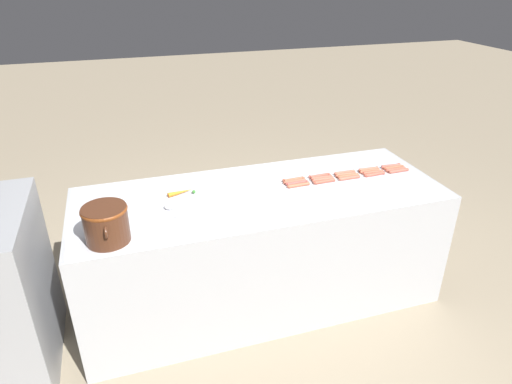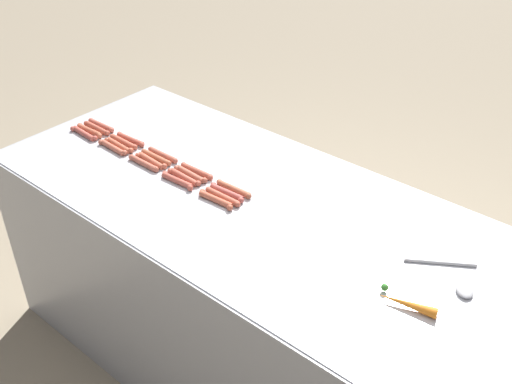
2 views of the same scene
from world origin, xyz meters
name	(u,v)px [view 1 (image 1 of 2)]	position (x,y,z in m)	size (l,w,h in m)	color
ground_plane	(261,295)	(0.00, 0.00, 0.00)	(20.00, 20.00, 0.00)	gray
griddle_counter	(261,247)	(0.00, 0.00, 0.43)	(0.91, 2.42, 0.86)	#ADAFB5
hot_dog_0	(399,171)	(0.00, -1.04, 0.87)	(0.03, 0.16, 0.02)	#B45645
hot_dog_1	(375,174)	(0.00, -0.84, 0.87)	(0.03, 0.16, 0.02)	#B75241
hot_dog_2	(349,178)	(0.00, -0.64, 0.87)	(0.02, 0.17, 0.02)	#B55A46
hot_dog_3	(325,181)	(0.00, -0.45, 0.87)	(0.03, 0.16, 0.02)	#B0503E
hot_dog_4	(299,185)	(0.00, -0.26, 0.87)	(0.03, 0.16, 0.02)	#B15C40
hot_dog_5	(396,169)	(0.03, -1.03, 0.87)	(0.03, 0.17, 0.02)	#B1533F
hot_dog_6	(373,172)	(0.03, -0.85, 0.87)	(0.03, 0.17, 0.02)	#BB5842
hot_dog_7	(348,176)	(0.03, -0.65, 0.87)	(0.02, 0.17, 0.02)	#B35B3E
hot_dog_8	(323,179)	(0.03, -0.46, 0.87)	(0.03, 0.16, 0.02)	#B25C46
hot_dog_9	(297,183)	(0.03, -0.27, 0.87)	(0.03, 0.16, 0.02)	#B34F46
hot_dog_10	(394,167)	(0.06, -1.04, 0.87)	(0.03, 0.16, 0.02)	#BA5C41
hot_dog_11	(370,171)	(0.06, -0.84, 0.87)	(0.03, 0.16, 0.02)	#B9593F
hot_dog_12	(346,174)	(0.06, -0.65, 0.87)	(0.03, 0.16, 0.02)	#BC5D44
hot_dog_13	(321,178)	(0.06, -0.46, 0.87)	(0.03, 0.16, 0.02)	#B75542
hot_dog_14	(294,181)	(0.06, -0.26, 0.87)	(0.02, 0.17, 0.02)	#B2553E
hot_dog_15	(391,166)	(0.09, -1.03, 0.87)	(0.03, 0.16, 0.02)	#BC5446
hot_dog_16	(368,169)	(0.09, -0.84, 0.87)	(0.03, 0.16, 0.02)	#BA5D46
hot_dog_17	(345,172)	(0.09, -0.65, 0.87)	(0.02, 0.17, 0.02)	#B55B46
hot_dog_18	(320,176)	(0.09, -0.46, 0.87)	(0.03, 0.16, 0.02)	#B24F40
hot_dog_19	(294,179)	(0.09, -0.27, 0.87)	(0.03, 0.16, 0.02)	#B7563D
bean_pot	(106,222)	(-0.30, 0.96, 0.97)	(0.30, 0.24, 0.21)	#472616
serving_spoon	(175,208)	(-0.06, 0.57, 0.86)	(0.18, 0.25, 0.02)	#B7B7BC
carrot	(181,192)	(0.13, 0.50, 0.87)	(0.07, 0.18, 0.03)	orange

